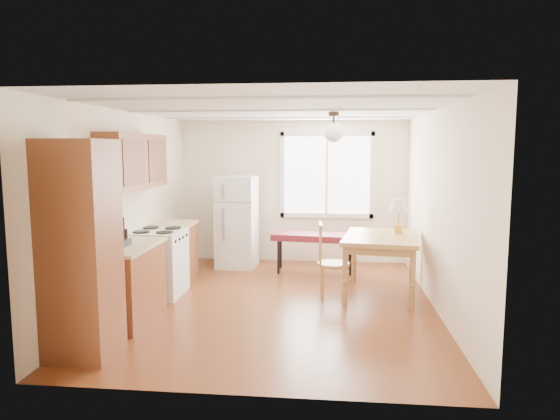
# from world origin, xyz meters

# --- Properties ---
(room_shell) EXTENTS (4.60, 5.60, 2.62)m
(room_shell) POSITION_xyz_m (0.00, 0.00, 1.25)
(room_shell) COLOR #532511
(room_shell) RESTS_ON ground
(kitchen_run) EXTENTS (0.65, 3.40, 2.20)m
(kitchen_run) POSITION_xyz_m (-1.72, -0.63, 0.84)
(kitchen_run) COLOR brown
(kitchen_run) RESTS_ON ground
(window_unit) EXTENTS (1.64, 0.05, 1.51)m
(window_unit) POSITION_xyz_m (0.60, 2.47, 1.55)
(window_unit) COLOR white
(window_unit) RESTS_ON room_shell
(pendant_light) EXTENTS (0.26, 0.26, 0.40)m
(pendant_light) POSITION_xyz_m (0.70, 0.40, 2.24)
(pendant_light) COLOR #312215
(pendant_light) RESTS_ON room_shell
(refrigerator) EXTENTS (0.67, 0.69, 1.55)m
(refrigerator) POSITION_xyz_m (-0.91, 1.95, 0.78)
(refrigerator) COLOR white
(refrigerator) RESTS_ON ground
(bench) EXTENTS (1.42, 0.67, 0.63)m
(bench) POSITION_xyz_m (0.42, 1.72, 0.57)
(bench) COLOR maroon
(bench) RESTS_ON ground
(dining_table) EXTENTS (1.17, 1.45, 0.82)m
(dining_table) POSITION_xyz_m (1.37, 0.55, 0.72)
(dining_table) COLOR #9F753D
(dining_table) RESTS_ON ground
(chair) EXTENTS (0.45, 0.44, 1.00)m
(chair) POSITION_xyz_m (0.63, 0.34, 0.57)
(chair) COLOR #9F753D
(chair) RESTS_ON ground
(table_lamp) EXTENTS (0.28, 0.28, 0.49)m
(table_lamp) POSITION_xyz_m (1.63, 0.77, 1.18)
(table_lamp) COLOR gold
(table_lamp) RESTS_ON dining_table
(coffee_maker) EXTENTS (0.19, 0.24, 0.35)m
(coffee_maker) POSITION_xyz_m (-1.72, -0.93, 1.03)
(coffee_maker) COLOR black
(coffee_maker) RESTS_ON kitchen_run
(kettle) EXTENTS (0.11, 0.11, 0.21)m
(kettle) POSITION_xyz_m (-1.74, -0.96, 0.98)
(kettle) COLOR red
(kettle) RESTS_ON kitchen_run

